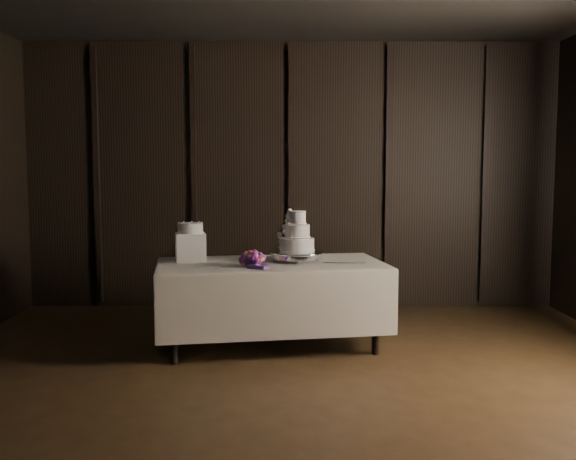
% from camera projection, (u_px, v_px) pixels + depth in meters
% --- Properties ---
extents(room, '(6.08, 7.08, 3.08)m').
position_uv_depth(room, '(294.00, 184.00, 3.80)').
color(room, black).
rests_on(room, ground).
extents(display_table, '(2.13, 1.35, 0.76)m').
position_uv_depth(display_table, '(271.00, 301.00, 5.69)').
color(display_table, silver).
rests_on(display_table, ground).
extents(cake_stand, '(0.61, 0.61, 0.09)m').
position_uv_depth(cake_stand, '(297.00, 257.00, 5.72)').
color(cake_stand, silver).
rests_on(cake_stand, display_table).
extents(wedding_cake, '(0.35, 0.30, 0.36)m').
position_uv_depth(wedding_cake, '(294.00, 236.00, 5.69)').
color(wedding_cake, white).
rests_on(wedding_cake, cake_stand).
extents(bouquet, '(0.41, 0.45, 0.17)m').
position_uv_depth(bouquet, '(253.00, 260.00, 5.44)').
color(bouquet, '#BD4553').
rests_on(bouquet, display_table).
extents(box_pedestal, '(0.31, 0.31, 0.25)m').
position_uv_depth(box_pedestal, '(190.00, 247.00, 5.77)').
color(box_pedestal, white).
rests_on(box_pedestal, display_table).
extents(small_cake, '(0.24, 0.24, 0.09)m').
position_uv_depth(small_cake, '(190.00, 228.00, 5.75)').
color(small_cake, white).
rests_on(small_cake, box_pedestal).
extents(cake_knife, '(0.37, 0.07, 0.01)m').
position_uv_depth(cake_knife, '(339.00, 263.00, 5.60)').
color(cake_knife, silver).
rests_on(cake_knife, display_table).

